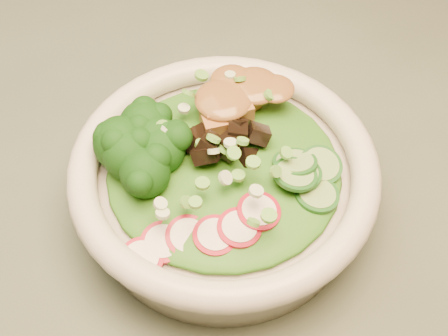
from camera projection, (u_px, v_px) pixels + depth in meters
name	position (u px, v px, depth m)	size (l,w,h in m)	color
dining_table	(33.00, 272.00, 0.62)	(1.20, 0.80, 0.75)	black
salad_bowl	(224.00, 182.00, 0.51)	(0.25, 0.25, 0.07)	beige
lettuce_bed	(224.00, 167.00, 0.49)	(0.19, 0.19, 0.02)	#1D5C13
broccoli_florets	(151.00, 148.00, 0.48)	(0.07, 0.06, 0.04)	black
radish_slices	(213.00, 231.00, 0.45)	(0.10, 0.04, 0.02)	maroon
cucumber_slices	(300.00, 171.00, 0.48)	(0.06, 0.06, 0.03)	#8FBF6A
mushroom_heap	(226.00, 147.00, 0.49)	(0.06, 0.06, 0.04)	black
tofu_cubes	(238.00, 105.00, 0.52)	(0.08, 0.05, 0.03)	olive
peanut_sauce	(238.00, 95.00, 0.51)	(0.06, 0.05, 0.01)	brown
scallion_garnish	(224.00, 150.00, 0.47)	(0.18, 0.18, 0.02)	#61AB3C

